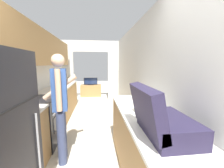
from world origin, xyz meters
TOP-DOWN VIEW (x-y plane):
  - wall_left at (-1.11, 2.38)m, footprint 0.38×7.53m
  - wall_right at (1.19, 1.97)m, footprint 0.06×7.53m
  - wall_far_with_doorway at (0.00, 5.16)m, footprint 2.72×0.06m
  - counter_left at (-0.86, 3.09)m, footprint 0.62×3.87m
  - counter_right at (0.86, 1.07)m, footprint 0.62×2.02m
  - range_oven at (-0.85, 1.98)m, footprint 0.66×0.73m
  - person at (-0.33, 1.47)m, footprint 0.55×0.41m
  - suitcase at (0.79, 0.47)m, footprint 0.48×0.61m
  - book_stack at (0.86, 1.04)m, footprint 0.27×0.32m
  - tv_cabinet at (-0.06, 5.97)m, footprint 0.97×0.42m
  - television at (-0.06, 5.92)m, footprint 0.64×0.16m

SIDE VIEW (x-z plane):
  - tv_cabinet at x=-0.06m, z-range 0.00..0.56m
  - counter_left at x=-0.86m, z-range 0.00..0.91m
  - counter_right at x=0.86m, z-range 0.00..0.91m
  - range_oven at x=-0.85m, z-range -0.06..0.99m
  - television at x=-0.06m, z-range 0.56..0.90m
  - person at x=-0.33m, z-range 0.07..1.77m
  - book_stack at x=0.86m, z-range 0.91..0.96m
  - suitcase at x=0.79m, z-range 0.83..1.29m
  - wall_right at x=1.19m, z-range 0.00..2.50m
  - wall_far_with_doorway at x=0.00m, z-range 0.17..2.67m
  - wall_left at x=-1.11m, z-range 0.29..2.79m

